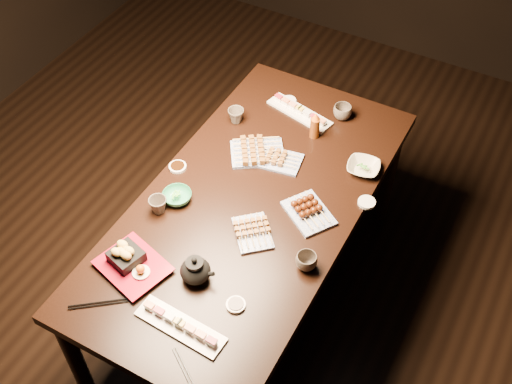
{
  "coord_description": "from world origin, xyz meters",
  "views": [
    {
      "loc": [
        1.19,
        -1.57,
        2.87
      ],
      "look_at": [
        0.28,
        0.09,
        0.77
      ],
      "focal_mm": 45.0,
      "sensor_mm": 36.0,
      "label": 1
    }
  ],
  "objects_px": {
    "sushi_platter_near": "(180,324)",
    "teacup_mid_right": "(306,261)",
    "edamame_bowl_cream": "(363,168)",
    "edamame_bowl_green": "(177,197)",
    "dining_table": "(251,254)",
    "teacup_far_left": "(236,116)",
    "yakitori_plate_left": "(257,150)",
    "condiment_bottle": "(315,125)",
    "teapot": "(195,269)",
    "sushi_platter_far": "(300,110)",
    "tempura_tray": "(132,261)",
    "yakitori_plate_right": "(253,230)",
    "teacup_far_right": "(342,112)",
    "yakitori_plate_center": "(280,158)",
    "teacup_near_left": "(158,205)"
  },
  "relations": [
    {
      "from": "edamame_bowl_cream",
      "to": "tempura_tray",
      "type": "relative_size",
      "value": 0.55
    },
    {
      "from": "sushi_platter_near",
      "to": "edamame_bowl_green",
      "type": "xyz_separation_m",
      "value": [
        -0.36,
        0.53,
        -0.0
      ]
    },
    {
      "from": "yakitori_plate_right",
      "to": "teacup_near_left",
      "type": "xyz_separation_m",
      "value": [
        -0.42,
        -0.08,
        0.01
      ]
    },
    {
      "from": "yakitori_plate_center",
      "to": "teapot",
      "type": "distance_m",
      "value": 0.74
    },
    {
      "from": "yakitori_plate_center",
      "to": "teacup_far_left",
      "type": "distance_m",
      "value": 0.35
    },
    {
      "from": "yakitori_plate_left",
      "to": "teapot",
      "type": "relative_size",
      "value": 1.7
    },
    {
      "from": "edamame_bowl_green",
      "to": "sushi_platter_far",
      "type": "bearing_deg",
      "value": 74.12
    },
    {
      "from": "teacup_far_right",
      "to": "teapot",
      "type": "distance_m",
      "value": 1.16
    },
    {
      "from": "condiment_bottle",
      "to": "yakitori_plate_center",
      "type": "bearing_deg",
      "value": -105.73
    },
    {
      "from": "sushi_platter_near",
      "to": "teacup_far_right",
      "type": "relative_size",
      "value": 3.99
    },
    {
      "from": "edamame_bowl_cream",
      "to": "sushi_platter_far",
      "type": "bearing_deg",
      "value": 153.29
    },
    {
      "from": "edamame_bowl_cream",
      "to": "teapot",
      "type": "height_order",
      "value": "teapot"
    },
    {
      "from": "teapot",
      "to": "condiment_bottle",
      "type": "xyz_separation_m",
      "value": [
        0.06,
        0.97,
        0.01
      ]
    },
    {
      "from": "sushi_platter_far",
      "to": "condiment_bottle",
      "type": "distance_m",
      "value": 0.18
    },
    {
      "from": "sushi_platter_near",
      "to": "teacup_mid_right",
      "type": "relative_size",
      "value": 4.15
    },
    {
      "from": "dining_table",
      "to": "teacup_far_left",
      "type": "bearing_deg",
      "value": 137.32
    },
    {
      "from": "edamame_bowl_green",
      "to": "condiment_bottle",
      "type": "bearing_deg",
      "value": 61.85
    },
    {
      "from": "edamame_bowl_cream",
      "to": "teacup_far_right",
      "type": "distance_m",
      "value": 0.37
    },
    {
      "from": "yakitori_plate_left",
      "to": "tempura_tray",
      "type": "xyz_separation_m",
      "value": [
        -0.13,
        -0.81,
        0.02
      ]
    },
    {
      "from": "tempura_tray",
      "to": "teacup_far_right",
      "type": "height_order",
      "value": "tempura_tray"
    },
    {
      "from": "dining_table",
      "to": "edamame_bowl_green",
      "type": "xyz_separation_m",
      "value": [
        -0.29,
        -0.14,
        0.4
      ]
    },
    {
      "from": "teacup_mid_right",
      "to": "edamame_bowl_green",
      "type": "bearing_deg",
      "value": 175.3
    },
    {
      "from": "teacup_far_left",
      "to": "condiment_bottle",
      "type": "relative_size",
      "value": 0.56
    },
    {
      "from": "teacup_far_left",
      "to": "tempura_tray",
      "type": "bearing_deg",
      "value": -85.45
    },
    {
      "from": "yakitori_plate_center",
      "to": "yakitori_plate_left",
      "type": "height_order",
      "value": "yakitori_plate_left"
    },
    {
      "from": "edamame_bowl_cream",
      "to": "teapot",
      "type": "distance_m",
      "value": 0.94
    },
    {
      "from": "edamame_bowl_cream",
      "to": "teacup_mid_right",
      "type": "xyz_separation_m",
      "value": [
        0.0,
        -0.61,
        0.02
      ]
    },
    {
      "from": "yakitori_plate_left",
      "to": "condiment_bottle",
      "type": "distance_m",
      "value": 0.3
    },
    {
      "from": "yakitori_plate_left",
      "to": "teacup_far_left",
      "type": "height_order",
      "value": "teacup_far_left"
    },
    {
      "from": "yakitori_plate_left",
      "to": "condiment_bottle",
      "type": "bearing_deg",
      "value": 19.9
    },
    {
      "from": "edamame_bowl_green",
      "to": "teacup_mid_right",
      "type": "xyz_separation_m",
      "value": [
        0.65,
        -0.05,
        0.01
      ]
    },
    {
      "from": "edamame_bowl_green",
      "to": "teacup_mid_right",
      "type": "height_order",
      "value": "teacup_mid_right"
    },
    {
      "from": "edamame_bowl_green",
      "to": "teacup_mid_right",
      "type": "relative_size",
      "value": 1.47
    },
    {
      "from": "dining_table",
      "to": "yakitori_plate_center",
      "type": "relative_size",
      "value": 9.08
    },
    {
      "from": "edamame_bowl_green",
      "to": "teapot",
      "type": "height_order",
      "value": "teapot"
    },
    {
      "from": "teapot",
      "to": "condiment_bottle",
      "type": "bearing_deg",
      "value": 78.58
    },
    {
      "from": "edamame_bowl_green",
      "to": "teapot",
      "type": "bearing_deg",
      "value": -46.78
    },
    {
      "from": "sushi_platter_far",
      "to": "tempura_tray",
      "type": "bearing_deg",
      "value": 94.93
    },
    {
      "from": "sushi_platter_near",
      "to": "edamame_bowl_cream",
      "type": "bearing_deg",
      "value": 78.26
    },
    {
      "from": "edamame_bowl_cream",
      "to": "teacup_far_right",
      "type": "relative_size",
      "value": 1.63
    },
    {
      "from": "teacup_near_left",
      "to": "teacup_far_left",
      "type": "height_order",
      "value": "same"
    },
    {
      "from": "sushi_platter_near",
      "to": "edamame_bowl_green",
      "type": "distance_m",
      "value": 0.64
    },
    {
      "from": "tempura_tray",
      "to": "dining_table",
      "type": "bearing_deg",
      "value": 81.21
    },
    {
      "from": "yakitori_plate_left",
      "to": "teacup_near_left",
      "type": "distance_m",
      "value": 0.55
    },
    {
      "from": "sushi_platter_far",
      "to": "teapot",
      "type": "relative_size",
      "value": 2.44
    },
    {
      "from": "sushi_platter_near",
      "to": "teacup_mid_right",
      "type": "bearing_deg",
      "value": 61.59
    },
    {
      "from": "tempura_tray",
      "to": "yakitori_plate_right",
      "type": "bearing_deg",
      "value": 64.48
    },
    {
      "from": "sushi_platter_far",
      "to": "teacup_far_right",
      "type": "height_order",
      "value": "teacup_far_right"
    },
    {
      "from": "yakitori_plate_center",
      "to": "condiment_bottle",
      "type": "bearing_deg",
      "value": 64.61
    },
    {
      "from": "edamame_bowl_cream",
      "to": "teacup_far_right",
      "type": "xyz_separation_m",
      "value": [
        -0.23,
        0.29,
        0.02
      ]
    }
  ]
}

